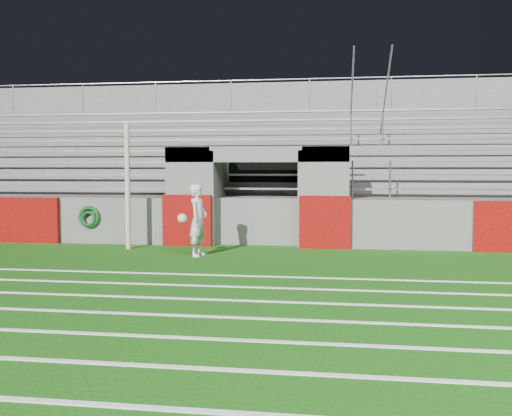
# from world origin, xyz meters

# --- Properties ---
(ground) EXTENTS (90.00, 90.00, 0.00)m
(ground) POSITION_xyz_m (0.00, 0.00, 0.00)
(ground) COLOR #144B0C
(ground) RESTS_ON ground
(field_post) EXTENTS (0.13, 0.13, 3.17)m
(field_post) POSITION_xyz_m (-3.13, 2.20, 1.58)
(field_post) COLOR tan
(field_post) RESTS_ON ground
(field_markings) EXTENTS (28.00, 8.09, 0.01)m
(field_markings) POSITION_xyz_m (0.00, -5.00, 0.01)
(field_markings) COLOR white
(field_markings) RESTS_ON ground
(stadium_structure) EXTENTS (26.00, 8.48, 5.42)m
(stadium_structure) POSITION_xyz_m (0.00, 7.97, 1.49)
(stadium_structure) COLOR #555350
(stadium_structure) RESTS_ON ground
(goalkeeper_with_ball) EXTENTS (0.69, 0.66, 1.68)m
(goalkeeper_with_ball) POSITION_xyz_m (-1.09, 1.30, 0.84)
(goalkeeper_with_ball) COLOR silver
(goalkeeper_with_ball) RESTS_ON ground
(hose_coil) EXTENTS (0.60, 0.15, 0.60)m
(hose_coil) POSITION_xyz_m (-4.52, 2.94, 0.72)
(hose_coil) COLOR #0D4412
(hose_coil) RESTS_ON ground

